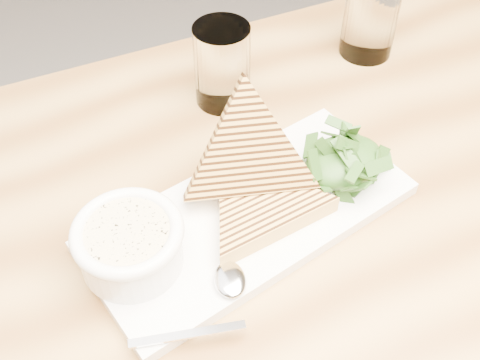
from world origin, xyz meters
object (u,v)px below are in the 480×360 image
table_top (366,242)px  glass_near (222,65)px  platter (249,216)px  glass_far (371,17)px  soup_bowl (131,249)px

table_top → glass_near: 0.29m
table_top → platter: bearing=142.3°
platter → glass_near: 0.22m
table_top → glass_far: glass_far is taller
table_top → soup_bowl: bearing=159.8°
table_top → soup_bowl: size_ratio=12.25×
platter → glass_near: bearing=67.5°
glass_near → glass_far: glass_far is taller
soup_bowl → table_top: bearing=-20.2°
table_top → glass_far: (0.21, 0.27, 0.08)m
table_top → soup_bowl: soup_bowl is taller
platter → soup_bowl: size_ratio=3.49×
glass_far → platter: bearing=-149.9°
table_top → glass_near: size_ratio=11.46×
soup_bowl → glass_far: size_ratio=0.90×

